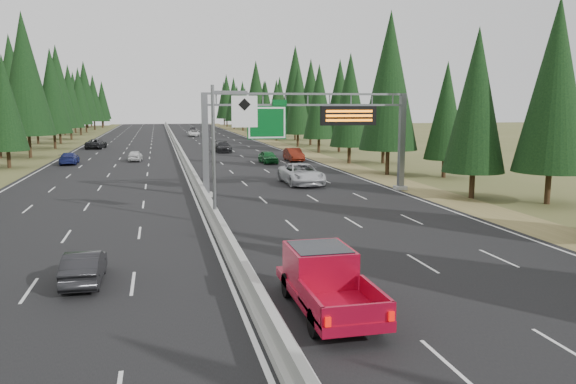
# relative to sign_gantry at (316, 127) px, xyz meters

# --- Properties ---
(road) EXTENTS (32.00, 260.00, 0.08)m
(road) POSITION_rel_sign_gantry_xyz_m (-8.92, 45.12, -5.23)
(road) COLOR black
(road) RESTS_ON ground
(shoulder_right) EXTENTS (3.60, 260.00, 0.06)m
(shoulder_right) POSITION_rel_sign_gantry_xyz_m (8.88, 45.12, -5.24)
(shoulder_right) COLOR olive
(shoulder_right) RESTS_ON ground
(shoulder_left) EXTENTS (3.60, 260.00, 0.06)m
(shoulder_left) POSITION_rel_sign_gantry_xyz_m (-26.72, 45.12, -5.24)
(shoulder_left) COLOR #4F5527
(shoulder_left) RESTS_ON ground
(median_barrier) EXTENTS (0.70, 260.00, 0.85)m
(median_barrier) POSITION_rel_sign_gantry_xyz_m (-8.92, 45.12, -4.85)
(median_barrier) COLOR gray
(median_barrier) RESTS_ON road
(sign_gantry) EXTENTS (16.75, 0.98, 7.80)m
(sign_gantry) POSITION_rel_sign_gantry_xyz_m (0.00, 0.00, 0.00)
(sign_gantry) COLOR slate
(sign_gantry) RESTS_ON road
(hov_sign_pole) EXTENTS (2.80, 0.50, 8.00)m
(hov_sign_pole) POSITION_rel_sign_gantry_xyz_m (-8.33, -9.92, -0.54)
(hov_sign_pole) COLOR slate
(hov_sign_pole) RESTS_ON road
(tree_row_right) EXTENTS (11.61, 242.08, 18.85)m
(tree_row_right) POSITION_rel_sign_gantry_xyz_m (12.85, 34.65, 3.56)
(tree_row_right) COLOR black
(tree_row_right) RESTS_ON ground
(silver_minivan) EXTENTS (3.18, 6.59, 1.81)m
(silver_minivan) POSITION_rel_sign_gantry_xyz_m (0.14, 5.03, -4.28)
(silver_minivan) COLOR silver
(silver_minivan) RESTS_ON road
(red_pickup) EXTENTS (2.21, 6.18, 2.01)m
(red_pickup) POSITION_rel_sign_gantry_xyz_m (-6.69, -24.55, -4.07)
(red_pickup) COLOR black
(red_pickup) RESTS_ON road
(car_ahead_green) EXTENTS (1.97, 4.42, 1.48)m
(car_ahead_green) POSITION_rel_sign_gantry_xyz_m (0.77, 23.49, -4.45)
(car_ahead_green) COLOR #145825
(car_ahead_green) RESTS_ON road
(car_ahead_dkred) EXTENTS (1.75, 4.88, 1.60)m
(car_ahead_dkred) POSITION_rel_sign_gantry_xyz_m (4.36, 25.31, -4.39)
(car_ahead_dkred) COLOR maroon
(car_ahead_dkred) RESTS_ON road
(car_ahead_dkgrey) EXTENTS (2.31, 5.41, 1.55)m
(car_ahead_dkgrey) POSITION_rel_sign_gantry_xyz_m (-2.69, 40.73, -4.41)
(car_ahead_dkgrey) COLOR black
(car_ahead_dkgrey) RESTS_ON road
(car_ahead_white) EXTENTS (2.39, 5.15, 1.43)m
(car_ahead_white) POSITION_rel_sign_gantry_xyz_m (-4.17, 84.76, -4.47)
(car_ahead_white) COLOR white
(car_ahead_white) RESTS_ON road
(car_ahead_far) EXTENTS (1.76, 3.82, 1.27)m
(car_ahead_far) POSITION_rel_sign_gantry_xyz_m (-2.90, 107.83, -4.55)
(car_ahead_far) COLOR black
(car_ahead_far) RESTS_ON road
(car_onc_near) EXTENTS (1.39, 3.91, 1.29)m
(car_onc_near) POSITION_rel_sign_gantry_xyz_m (-14.99, -19.88, -4.55)
(car_onc_near) COLOR black
(car_onc_near) RESTS_ON road
(car_onc_blue) EXTENTS (2.12, 4.88, 1.40)m
(car_onc_blue) POSITION_rel_sign_gantry_xyz_m (-22.26, 27.63, -4.49)
(car_onc_blue) COLOR navy
(car_onc_blue) RESTS_ON road
(car_onc_white) EXTENTS (1.82, 4.04, 1.35)m
(car_onc_white) POSITION_rel_sign_gantry_xyz_m (-14.84, 29.71, -4.52)
(car_onc_white) COLOR silver
(car_onc_white) RESTS_ON road
(car_onc_far) EXTENTS (3.17, 5.89, 1.57)m
(car_onc_far) POSITION_rel_sign_gantry_xyz_m (-21.67, 52.37, -4.40)
(car_onc_far) COLOR black
(car_onc_far) RESTS_ON road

